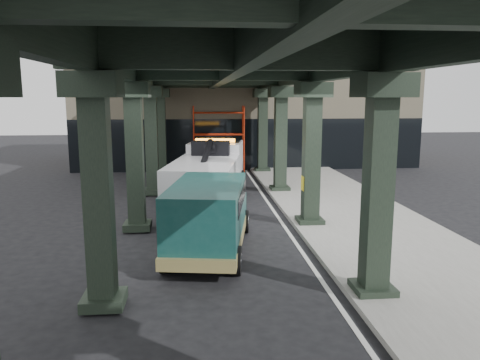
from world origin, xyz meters
TOP-DOWN VIEW (x-y plane):
  - ground at (0.00, 0.00)m, footprint 90.00×90.00m
  - sidewalk at (4.50, 2.00)m, footprint 5.00×40.00m
  - lane_stripe at (1.70, 2.00)m, footprint 0.12×38.00m
  - viaduct at (-0.40, 2.00)m, footprint 7.40×32.00m
  - building at (2.00, 20.00)m, footprint 22.00×10.00m
  - scaffolding at (0.00, 14.64)m, footprint 3.08×0.88m
  - tow_truck at (-0.80, 5.88)m, footprint 3.64×8.72m
  - towed_van at (-1.02, -0.57)m, footprint 2.79×5.47m

SIDE VIEW (x-z plane):
  - ground at x=0.00m, z-range 0.00..0.00m
  - lane_stripe at x=1.70m, z-range 0.00..0.01m
  - sidewalk at x=4.50m, z-range 0.00..0.15m
  - towed_van at x=-1.02m, z-range 0.08..2.20m
  - tow_truck at x=-0.80m, z-range -0.03..2.75m
  - scaffolding at x=0.00m, z-range 0.11..4.11m
  - building at x=2.00m, z-range 0.00..8.00m
  - viaduct at x=-0.40m, z-range 2.26..8.66m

